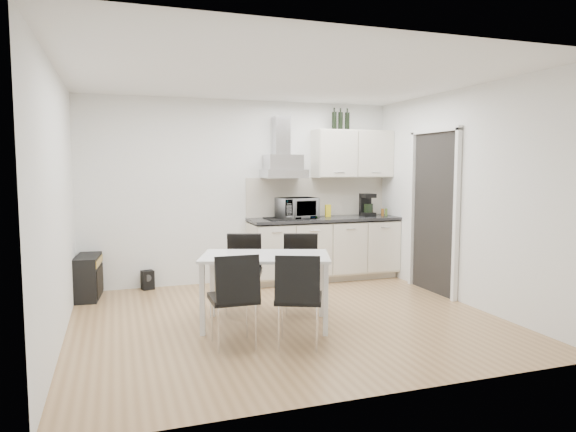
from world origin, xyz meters
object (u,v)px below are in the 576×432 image
at_px(dining_table, 265,263).
at_px(chair_far_left, 243,274).
at_px(chair_far_right, 301,273).
at_px(chair_near_left, 233,299).
at_px(floor_speaker, 148,280).
at_px(chair_near_right, 299,299).
at_px(guitar_amp, 88,277).
at_px(kitchenette, 326,223).

relative_size(dining_table, chair_far_left, 1.68).
relative_size(chair_far_right, chair_near_left, 1.00).
xyz_separation_m(chair_near_left, floor_speaker, (-0.62, 2.52, -0.31)).
relative_size(chair_near_right, floor_speaker, 3.41).
distance_m(chair_far_right, guitar_amp, 2.74).
height_order(kitchenette, chair_far_right, kitchenette).
bearing_deg(dining_table, chair_near_left, -114.06).
distance_m(chair_near_right, guitar_amp, 3.14).
relative_size(kitchenette, chair_near_left, 2.86).
distance_m(kitchenette, chair_near_right, 2.92).
relative_size(chair_near_left, chair_near_right, 1.00).
bearing_deg(chair_near_right, dining_table, 123.59).
xyz_separation_m(kitchenette, chair_near_left, (-1.92, -2.36, -0.39)).
bearing_deg(chair_far_left, kitchenette, -121.10).
distance_m(chair_far_left, guitar_amp, 2.10).
relative_size(chair_far_right, guitar_amp, 1.29).
relative_size(kitchenette, guitar_amp, 3.71).
bearing_deg(dining_table, chair_far_right, 54.98).
bearing_deg(kitchenette, guitar_amp, -178.52).
height_order(chair_near_left, chair_near_right, same).
bearing_deg(kitchenette, chair_far_right, -122.13).
xyz_separation_m(dining_table, chair_far_left, (-0.10, 0.59, -0.22)).
bearing_deg(chair_near_right, chair_far_right, 92.16).
bearing_deg(guitar_amp, chair_near_left, -53.43).
bearing_deg(kitchenette, chair_far_left, -140.73).
bearing_deg(guitar_amp, floor_speaker, 24.37).
relative_size(chair_far_left, chair_near_right, 1.00).
distance_m(chair_near_right, floor_speaker, 2.99).
height_order(chair_far_right, chair_near_left, same).
bearing_deg(chair_far_left, chair_near_right, 119.48).
xyz_separation_m(kitchenette, chair_far_right, (-0.93, -1.48, -0.39)).
distance_m(dining_table, guitar_amp, 2.58).
distance_m(chair_far_right, floor_speaker, 2.33).
height_order(chair_far_right, chair_near_right, same).
bearing_deg(chair_near_right, kitchenette, 85.60).
xyz_separation_m(chair_far_left, chair_near_left, (-0.35, -1.08, 0.00)).
xyz_separation_m(dining_table, chair_far_right, (0.54, 0.39, -0.22)).
xyz_separation_m(chair_far_right, floor_speaker, (-1.62, 1.65, -0.31)).
bearing_deg(chair_near_left, chair_far_right, 42.06).
distance_m(chair_far_left, chair_near_right, 1.29).
bearing_deg(chair_far_right, guitar_amp, -12.69).
height_order(dining_table, guitar_amp, dining_table).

